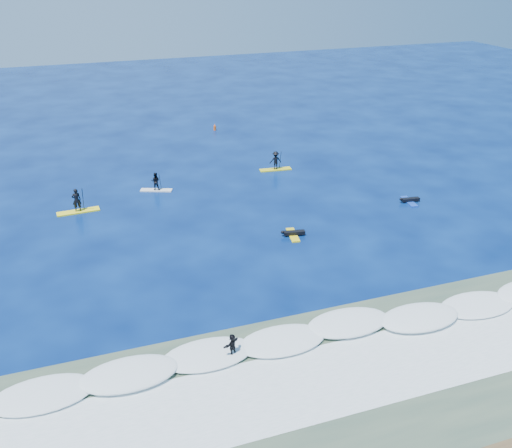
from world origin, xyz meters
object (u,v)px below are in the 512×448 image
object	(u,v)px
sup_paddler_right	(276,162)
prone_paddler_far	(409,200)
sup_paddler_left	(77,204)
wave_surfer	(232,346)
prone_paddler_near	(293,234)
marker_buoy	(215,127)
sup_paddler_center	(156,183)

from	to	relation	value
sup_paddler_right	prone_paddler_far	world-z (taller)	sup_paddler_right
sup_paddler_left	wave_surfer	bearing A→B (deg)	-76.93
sup_paddler_right	prone_paddler_far	xyz separation A→B (m)	(7.67, -10.82, -0.67)
sup_paddler_right	prone_paddler_near	world-z (taller)	sup_paddler_right
sup_paddler_right	wave_surfer	xyz separation A→B (m)	(-12.05, -25.05, -0.09)
sup_paddler_left	marker_buoy	bearing A→B (deg)	45.07
sup_paddler_center	prone_paddler_near	distance (m)	14.26
sup_paddler_left	sup_paddler_center	xyz separation A→B (m)	(6.67, 2.40, -0.01)
sup_paddler_right	wave_surfer	distance (m)	27.80
sup_paddler_right	marker_buoy	bearing A→B (deg)	103.03
sup_paddler_right	marker_buoy	distance (m)	14.82
sup_paddler_left	sup_paddler_right	size ratio (longest dim) A/B	1.08
sup_paddler_center	sup_paddler_right	world-z (taller)	sup_paddler_right
sup_paddler_left	sup_paddler_right	xyz separation A→B (m)	(18.28, 3.79, 0.10)
prone_paddler_near	prone_paddler_far	distance (m)	11.72
sup_paddler_right	wave_surfer	world-z (taller)	sup_paddler_right
wave_surfer	marker_buoy	world-z (taller)	wave_surfer
sup_paddler_left	sup_paddler_right	world-z (taller)	sup_paddler_left
wave_surfer	marker_buoy	xyz separation A→B (m)	(10.22, 39.75, -0.41)
prone_paddler_far	wave_surfer	distance (m)	24.33
sup_paddler_center	sup_paddler_right	size ratio (longest dim) A/B	0.90
sup_paddler_left	marker_buoy	size ratio (longest dim) A/B	4.46
marker_buoy	wave_surfer	bearing A→B (deg)	-104.42
prone_paddler_near	marker_buoy	bearing A→B (deg)	6.38
wave_surfer	marker_buoy	bearing A→B (deg)	42.79
sup_paddler_right	prone_paddler_far	size ratio (longest dim) A/B	1.36
sup_paddler_center	prone_paddler_far	size ratio (longest dim) A/B	1.22
prone_paddler_far	sup_paddler_left	bearing A→B (deg)	82.27
sup_paddler_left	prone_paddler_far	xyz separation A→B (m)	(25.96, -7.02, -0.57)
sup_paddler_left	prone_paddler_far	bearing A→B (deg)	-18.42
sup_paddler_center	prone_paddler_far	world-z (taller)	sup_paddler_center
prone_paddler_far	prone_paddler_near	bearing A→B (deg)	109.67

